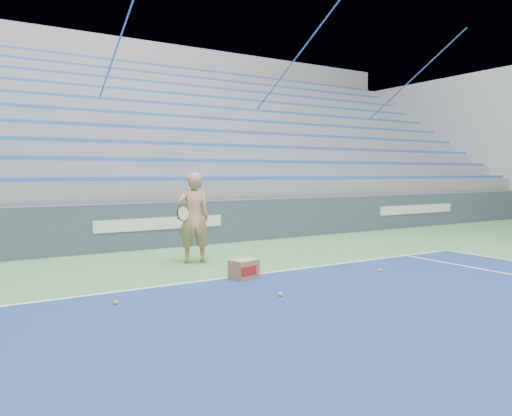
{
  "coord_description": "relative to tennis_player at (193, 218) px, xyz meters",
  "views": [
    {
      "loc": [
        -4.32,
        4.48,
        1.8
      ],
      "look_at": [
        0.59,
        12.38,
        1.15
      ],
      "focal_mm": 35.0,
      "sensor_mm": 36.0,
      "label": 1
    }
  ],
  "objects": [
    {
      "name": "tennis_ball_2",
      "position": [
        -2.27,
        -2.41,
        -0.87
      ],
      "size": [
        0.07,
        0.07,
        0.07
      ],
      "primitive_type": "sphere",
      "color": "#B2D22A",
      "rests_on": "ground"
    },
    {
      "name": "tennis_ball_1",
      "position": [
        2.44,
        -2.69,
        -0.87
      ],
      "size": [
        0.07,
        0.07,
        0.07
      ],
      "primitive_type": "sphere",
      "color": "#B2D22A",
      "rests_on": "ground"
    },
    {
      "name": "ball_box",
      "position": [
        0.08,
        -1.87,
        -0.74
      ],
      "size": [
        0.52,
        0.45,
        0.34
      ],
      "color": "#976E49",
      "rests_on": "ground"
    },
    {
      "name": "sponsor_barrier",
      "position": [
        0.15,
        2.3,
        -0.36
      ],
      "size": [
        30.0,
        0.32,
        1.1
      ],
      "color": "#3A4758",
      "rests_on": "ground"
    },
    {
      "name": "tennis_ball_0",
      "position": [
        -0.1,
        -3.21,
        -0.87
      ],
      "size": [
        0.07,
        0.07,
        0.07
      ],
      "primitive_type": "sphere",
      "color": "#B2D22A",
      "rests_on": "ground"
    },
    {
      "name": "bleachers",
      "position": [
        0.14,
        8.02,
        1.45
      ],
      "size": [
        31.0,
        9.15,
        7.3
      ],
      "color": "gray",
      "rests_on": "ground"
    },
    {
      "name": "tennis_ball_3",
      "position": [
        2.45,
        -1.84,
        -0.87
      ],
      "size": [
        0.07,
        0.07,
        0.07
      ],
      "primitive_type": "sphere",
      "color": "#B2D22A",
      "rests_on": "ground"
    },
    {
      "name": "tennis_player",
      "position": [
        0.0,
        0.0,
        0.0
      ],
      "size": [
        0.97,
        0.9,
        1.81
      ],
      "color": "tan",
      "rests_on": "ground"
    }
  ]
}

